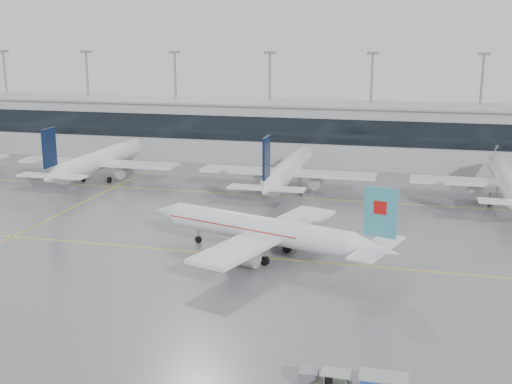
# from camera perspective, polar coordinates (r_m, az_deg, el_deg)

# --- Properties ---
(ground) EXTENTS (320.00, 320.00, 0.00)m
(ground) POSITION_cam_1_polar(r_m,az_deg,el_deg) (77.49, -2.18, -5.62)
(ground) COLOR slate
(ground) RESTS_ON ground
(taxi_line_main) EXTENTS (120.00, 0.25, 0.01)m
(taxi_line_main) POSITION_cam_1_polar(r_m,az_deg,el_deg) (77.48, -2.18, -5.61)
(taxi_line_main) COLOR yellow
(taxi_line_main) RESTS_ON ground
(taxi_line_north) EXTENTS (120.00, 0.25, 0.01)m
(taxi_line_north) POSITION_cam_1_polar(r_m,az_deg,el_deg) (105.43, 2.39, -0.42)
(taxi_line_north) COLOR yellow
(taxi_line_north) RESTS_ON ground
(taxi_line_cross) EXTENTS (0.25, 60.00, 0.01)m
(taxi_line_cross) POSITION_cam_1_polar(r_m,az_deg,el_deg) (102.36, -16.09, -1.38)
(taxi_line_cross) COLOR yellow
(taxi_line_cross) RESTS_ON ground
(terminal) EXTENTS (180.00, 15.00, 12.00)m
(terminal) POSITION_cam_1_polar(r_m,az_deg,el_deg) (135.22, 5.21, 5.23)
(terminal) COLOR #9E9EA2
(terminal) RESTS_ON ground
(terminal_glass) EXTENTS (180.00, 0.20, 5.00)m
(terminal_glass) POSITION_cam_1_polar(r_m,az_deg,el_deg) (127.63, 4.68, 5.42)
(terminal_glass) COLOR black
(terminal_glass) RESTS_ON ground
(terminal_roof) EXTENTS (182.00, 16.00, 0.40)m
(terminal_roof) POSITION_cam_1_polar(r_m,az_deg,el_deg) (134.47, 5.26, 7.84)
(terminal_roof) COLOR gray
(terminal_roof) RESTS_ON ground
(light_masts) EXTENTS (156.40, 1.00, 22.60)m
(light_masts) POSITION_cam_1_polar(r_m,az_deg,el_deg) (140.27, 5.66, 8.54)
(light_masts) COLOR gray
(light_masts) RESTS_ON ground
(air_canada_jet) EXTENTS (32.88, 26.22, 10.26)m
(air_canada_jet) POSITION_cam_1_polar(r_m,az_deg,el_deg) (75.72, 1.05, -3.51)
(air_canada_jet) COLOR silver
(air_canada_jet) RESTS_ON ground
(parked_jet_b) EXTENTS (29.64, 36.96, 11.72)m
(parked_jet_b) POSITION_cam_1_polar(r_m,az_deg,el_deg) (119.87, -13.84, 2.71)
(parked_jet_b) COLOR silver
(parked_jet_b) RESTS_ON ground
(parked_jet_c) EXTENTS (29.64, 36.96, 11.72)m
(parked_jet_c) POSITION_cam_1_polar(r_m,az_deg,el_deg) (108.14, 2.81, 1.95)
(parked_jet_c) COLOR silver
(parked_jet_c) RESTS_ON ground
(parked_jet_d) EXTENTS (29.64, 36.96, 11.72)m
(parked_jet_d) POSITION_cam_1_polar(r_m,az_deg,el_deg) (107.09, 21.50, 0.89)
(parked_jet_d) COLOR silver
(parked_jet_d) RESTS_ON ground
(gse_unit) EXTENTS (1.39, 1.30, 1.38)m
(gse_unit) POSITION_cam_1_polar(r_m,az_deg,el_deg) (49.90, 4.69, -16.21)
(gse_unit) COLOR slate
(gse_unit) RESTS_ON ground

